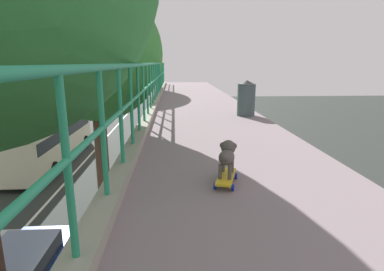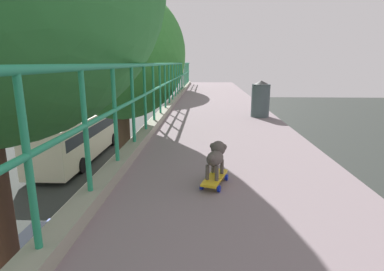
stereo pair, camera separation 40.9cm
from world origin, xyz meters
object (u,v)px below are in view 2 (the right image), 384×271
at_px(car_blue_fifth, 47,255).
at_px(litter_bin, 261,98).
at_px(toy_skateboard, 215,178).
at_px(city_bus, 79,134).
at_px(small_dog, 216,155).

xyz_separation_m(car_blue_fifth, litter_bin, (6.17, -1.43, 5.13)).
xyz_separation_m(toy_skateboard, litter_bin, (1.12, 3.97, 0.34)).
height_order(city_bus, litter_bin, litter_bin).
xyz_separation_m(small_dog, litter_bin, (1.10, 3.93, 0.12)).
xyz_separation_m(city_bus, toy_skateboard, (8.82, -17.26, 3.72)).
relative_size(city_bus, small_dog, 26.53).
distance_m(car_blue_fifth, litter_bin, 8.15).
distance_m(toy_skateboard, litter_bin, 4.14).
relative_size(small_dog, litter_bin, 0.49).
height_order(car_blue_fifth, city_bus, city_bus).
bearing_deg(small_dog, city_bus, 117.16).
xyz_separation_m(city_bus, small_dog, (8.84, -17.22, 3.94)).
bearing_deg(litter_bin, car_blue_fifth, 167.00).
bearing_deg(car_blue_fifth, litter_bin, -13.00).
bearing_deg(car_blue_fifth, toy_skateboard, -46.88).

